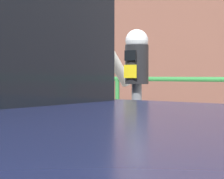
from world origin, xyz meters
The scene contains 2 objects.
parking_meter centered at (-0.10, 0.35, 1.16)m, with size 0.16×0.17×1.41m.
pedestrian_at_meter centered at (-0.77, 0.47, 1.08)m, with size 0.62×0.52×1.63m.
Camera 1 is at (1.52, -2.22, 1.24)m, focal length 69.70 mm.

